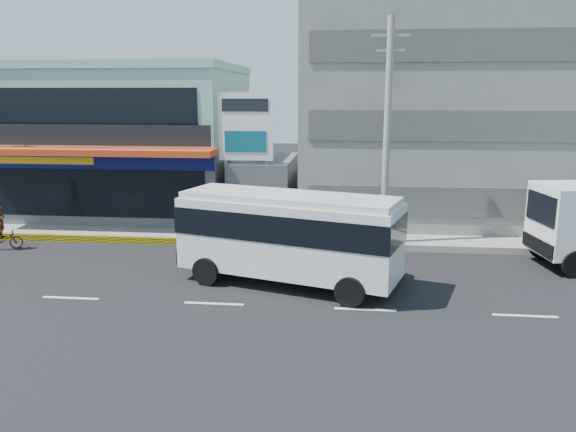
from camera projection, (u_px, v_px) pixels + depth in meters
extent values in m
plane|color=black|center=(214.00, 304.00, 18.68)|extent=(120.00, 120.00, 0.00)
cube|color=gray|center=(360.00, 233.00, 27.36)|extent=(70.00, 5.00, 0.30)
cube|color=#4D4E53|center=(134.00, 178.00, 32.66)|extent=(12.00, 10.00, 4.00)
cube|color=#8CC7B1|center=(130.00, 108.00, 31.79)|extent=(12.00, 10.00, 4.00)
cube|color=red|center=(86.00, 151.00, 26.56)|extent=(12.40, 1.80, 0.30)
cube|color=#0C1256|center=(94.00, 161.00, 27.41)|extent=(12.00, 0.12, 0.80)
cube|color=black|center=(97.00, 191.00, 27.76)|extent=(11.00, 0.06, 2.60)
cube|color=gray|center=(453.00, 90.00, 30.71)|extent=(16.00, 12.00, 14.00)
cube|color=#4D4E53|center=(265.00, 191.00, 29.95)|extent=(3.00, 6.00, 3.50)
cylinder|color=slate|center=(262.00, 159.00, 28.59)|extent=(1.50, 1.50, 0.15)
cylinder|color=gray|center=(226.00, 169.00, 27.06)|extent=(0.16, 0.16, 6.50)
cylinder|color=gray|center=(267.00, 170.00, 26.86)|extent=(0.16, 0.16, 6.50)
cube|color=white|center=(246.00, 127.00, 26.52)|extent=(2.60, 0.18, 3.20)
cylinder|color=#999993|center=(387.00, 137.00, 24.17)|extent=(0.30, 0.30, 10.00)
cube|color=#999993|center=(391.00, 35.00, 23.26)|extent=(1.60, 0.12, 0.12)
cube|color=#999993|center=(390.00, 50.00, 23.39)|extent=(1.20, 0.10, 0.10)
cube|color=silver|center=(289.00, 236.00, 20.21)|extent=(8.33, 4.76, 2.61)
cube|color=black|center=(289.00, 222.00, 20.10)|extent=(8.40, 4.83, 0.97)
cube|color=silver|center=(289.00, 197.00, 19.90)|extent=(8.05, 4.47, 0.23)
cylinder|color=black|center=(206.00, 271.00, 20.43)|extent=(1.07, 0.61, 1.02)
cylinder|color=black|center=(239.00, 254.00, 22.66)|extent=(1.07, 0.61, 1.02)
cylinder|color=black|center=(350.00, 292.00, 18.32)|extent=(1.07, 0.61, 1.02)
cylinder|color=black|center=(370.00, 270.00, 20.55)|extent=(1.07, 0.61, 1.02)
imported|color=#C3B995|center=(344.00, 254.00, 21.65)|extent=(5.00, 3.50, 1.58)
cube|color=white|center=(572.00, 220.00, 22.13)|extent=(2.92, 2.92, 2.77)
cylinder|color=black|center=(575.00, 264.00, 21.22)|extent=(1.10, 0.48, 1.06)
cylinder|color=black|center=(543.00, 247.00, 23.61)|extent=(1.10, 0.48, 1.06)
imported|color=#4D110B|center=(3.00, 240.00, 25.02)|extent=(1.76, 1.21, 0.88)
imported|color=#66594C|center=(0.00, 220.00, 24.83)|extent=(0.59, 0.69, 1.61)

